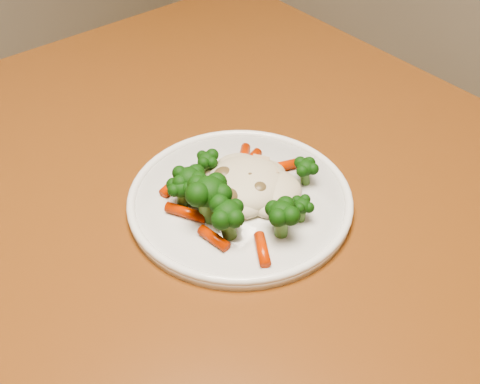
{
  "coord_description": "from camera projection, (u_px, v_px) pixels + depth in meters",
  "views": [
    {
      "loc": [
        0.08,
        -0.29,
        1.22
      ],
      "look_at": [
        -0.22,
        0.14,
        0.77
      ],
      "focal_mm": 45.0,
      "sensor_mm": 36.0,
      "label": 1
    }
  ],
  "objects": [
    {
      "name": "meal",
      "position": [
        234.0,
        191.0,
        0.67
      ],
      "size": [
        0.17,
        0.17,
        0.05
      ],
      "color": "beige",
      "rests_on": "plate"
    },
    {
      "name": "dining_table",
      "position": [
        290.0,
        267.0,
        0.78
      ],
      "size": [
        1.25,
        1.0,
        0.75
      ],
      "rotation": [
        0.0,
        0.0,
        -0.28
      ],
      "color": "brown",
      "rests_on": "ground"
    },
    {
      "name": "plate",
      "position": [
        240.0,
        201.0,
        0.7
      ],
      "size": [
        0.26,
        0.26,
        0.01
      ],
      "primitive_type": "cylinder",
      "color": "white",
      "rests_on": "dining_table"
    }
  ]
}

